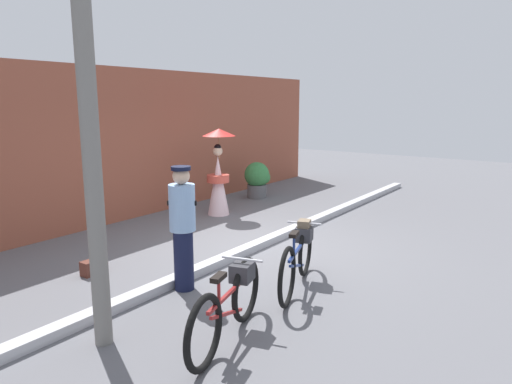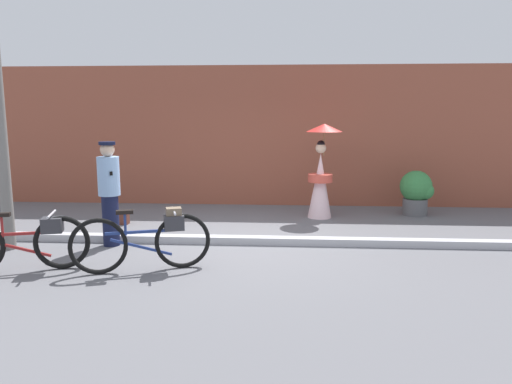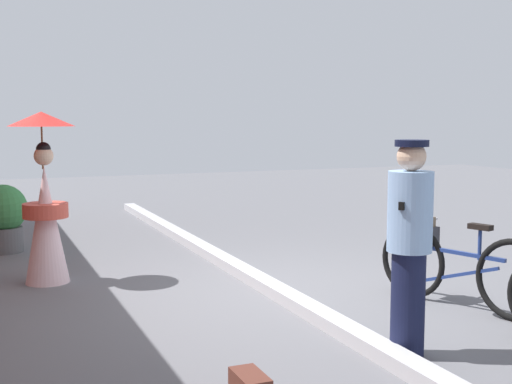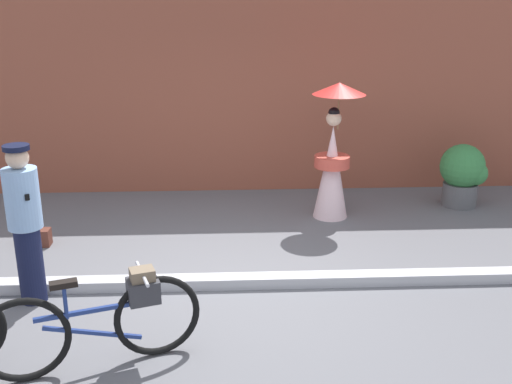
% 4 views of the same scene
% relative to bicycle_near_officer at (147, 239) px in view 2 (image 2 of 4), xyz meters
% --- Properties ---
extents(ground_plane, '(30.00, 30.00, 0.00)m').
position_rel_bicycle_near_officer_xyz_m(ground_plane, '(1.14, 1.41, -0.44)').
color(ground_plane, slate).
extents(building_wall, '(14.00, 0.40, 3.15)m').
position_rel_bicycle_near_officer_xyz_m(building_wall, '(1.14, 4.99, 1.13)').
color(building_wall, brown).
rests_on(building_wall, ground_plane).
extents(sidewalk_curb, '(14.00, 0.20, 0.12)m').
position_rel_bicycle_near_officer_xyz_m(sidewalk_curb, '(1.14, 1.41, -0.38)').
color(sidewalk_curb, '#B2B2B7').
rests_on(sidewalk_curb, ground_plane).
extents(bicycle_near_officer, '(1.78, 0.68, 0.84)m').
position_rel_bicycle_near_officer_xyz_m(bicycle_near_officer, '(0.00, 0.00, 0.00)').
color(bicycle_near_officer, black).
rests_on(bicycle_near_officer, ground_plane).
extents(bicycle_far_side, '(1.75, 0.62, 0.81)m').
position_rel_bicycle_near_officer_xyz_m(bicycle_far_side, '(-1.64, -0.13, -0.03)').
color(bicycle_far_side, black).
rests_on(bicycle_far_side, ground_plane).
extents(person_officer, '(0.34, 0.34, 1.66)m').
position_rel_bicycle_near_officer_xyz_m(person_officer, '(-0.95, 1.20, 0.44)').
color(person_officer, '#141938').
rests_on(person_officer, ground_plane).
extents(person_with_parasol, '(0.72, 0.72, 1.89)m').
position_rel_bicycle_near_officer_xyz_m(person_with_parasol, '(2.53, 3.52, 0.47)').
color(person_with_parasol, silver).
rests_on(person_with_parasol, ground_plane).
extents(potted_plant_by_door, '(0.67, 0.65, 0.93)m').
position_rel_bicycle_near_officer_xyz_m(potted_plant_by_door, '(4.53, 3.89, 0.06)').
color(potted_plant_by_door, '#59595B').
rests_on(potted_plant_by_door, ground_plane).
extents(backpack_on_pavement, '(0.33, 0.18, 0.22)m').
position_rel_bicycle_near_officer_xyz_m(backpack_on_pavement, '(-1.33, 2.65, -0.33)').
color(backpack_on_pavement, '#592D23').
rests_on(backpack_on_pavement, ground_plane).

